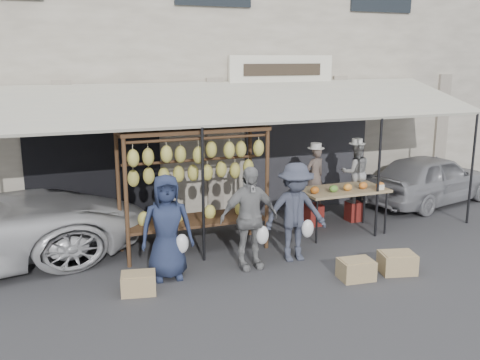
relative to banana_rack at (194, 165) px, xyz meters
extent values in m
plane|color=#2D2D30|center=(1.00, -1.67, -1.57)|extent=(90.00, 90.00, 0.00)
cube|color=beige|center=(1.00, 4.83, 1.93)|extent=(24.00, 6.00, 7.00)
cube|color=#232328|center=(3.20, 1.79, -0.32)|extent=(3.00, 0.10, 2.50)
cube|color=black|center=(-1.50, 1.79, -0.32)|extent=(2.60, 0.10, 2.50)
cube|color=silver|center=(2.50, 1.73, 1.58)|extent=(2.40, 0.10, 0.60)
cube|color=beige|center=(1.00, 0.63, 1.03)|extent=(10.00, 2.34, 0.63)
cylinder|color=black|center=(0.00, -0.52, -0.42)|extent=(0.05, 0.05, 2.30)
cylinder|color=black|center=(3.50, -0.52, -0.42)|extent=(0.05, 0.05, 2.30)
cylinder|color=black|center=(5.80, -0.52, -0.42)|extent=(0.05, 0.05, 2.30)
cylinder|color=#492E1B|center=(-1.25, -0.35, -0.47)|extent=(0.07, 0.07, 2.20)
cylinder|color=#492E1B|center=(1.25, -0.35, -0.47)|extent=(0.07, 0.07, 2.20)
cylinder|color=#492E1B|center=(-1.25, 0.45, -0.47)|extent=(0.07, 0.07, 2.20)
cylinder|color=#492E1B|center=(1.25, 0.45, -0.47)|extent=(0.07, 0.07, 2.20)
cube|color=#492E1B|center=(0.00, 0.05, 0.63)|extent=(2.60, 0.90, 0.07)
cylinder|color=#492E1B|center=(0.00, -0.30, 0.51)|extent=(2.50, 0.05, 0.05)
cylinder|color=#492E1B|center=(0.00, 0.40, 0.51)|extent=(2.50, 0.05, 0.05)
cylinder|color=#492E1B|center=(0.00, 0.05, 0.08)|extent=(2.50, 0.05, 0.05)
cube|color=#492E1B|center=(0.00, 0.05, -1.02)|extent=(2.50, 0.80, 0.05)
ellipsoid|color=#E9DF5E|center=(-1.10, -0.30, 0.26)|extent=(0.20, 0.18, 0.30)
ellipsoid|color=#E9DF5E|center=(-0.82, -0.15, 0.23)|extent=(0.20, 0.18, 0.30)
ellipsoid|color=#E9DF5E|center=(-0.55, -0.30, 0.28)|extent=(0.20, 0.18, 0.30)
ellipsoid|color=#E9DF5E|center=(-0.27, -0.15, 0.24)|extent=(0.20, 0.18, 0.30)
ellipsoid|color=#E9DF5E|center=(0.00, -0.30, 0.23)|extent=(0.20, 0.18, 0.30)
ellipsoid|color=#E9DF5E|center=(0.28, -0.15, 0.29)|extent=(0.20, 0.18, 0.30)
ellipsoid|color=#E9DF5E|center=(0.55, -0.30, 0.28)|extent=(0.20, 0.18, 0.30)
ellipsoid|color=#E9DF5E|center=(0.83, -0.15, 0.26)|extent=(0.20, 0.18, 0.30)
ellipsoid|color=#E9DF5E|center=(1.10, -0.30, 0.28)|extent=(0.20, 0.18, 0.30)
ellipsoid|color=#E9DF5E|center=(-1.05, 0.05, -0.16)|extent=(0.20, 0.18, 0.30)
ellipsoid|color=#E9DF5E|center=(-0.79, 0.05, -0.13)|extent=(0.20, 0.18, 0.30)
ellipsoid|color=#E9DF5E|center=(-0.52, 0.05, -0.15)|extent=(0.20, 0.18, 0.30)
ellipsoid|color=#E9DF5E|center=(-0.26, 0.05, -0.14)|extent=(0.20, 0.18, 0.30)
ellipsoid|color=#E9DF5E|center=(0.00, 0.05, -0.14)|extent=(0.20, 0.18, 0.30)
ellipsoid|color=#E9DF5E|center=(0.26, 0.05, -0.16)|extent=(0.20, 0.18, 0.30)
ellipsoid|color=#E9DF5E|center=(0.53, 0.05, -0.12)|extent=(0.20, 0.18, 0.30)
ellipsoid|color=#E9DF5E|center=(0.79, 0.05, -0.16)|extent=(0.20, 0.18, 0.30)
ellipsoid|color=#E9DF5E|center=(1.05, 0.05, -0.12)|extent=(0.20, 0.18, 0.30)
cube|color=#9C855C|center=(2.99, -0.09, -0.69)|extent=(1.70, 0.90, 0.05)
cylinder|color=black|center=(2.22, -0.46, -1.14)|extent=(0.04, 0.04, 0.85)
cylinder|color=black|center=(3.76, -0.46, -1.14)|extent=(0.04, 0.04, 0.85)
cylinder|color=black|center=(2.22, 0.28, -1.14)|extent=(0.04, 0.04, 0.85)
cylinder|color=black|center=(3.76, 0.28, -1.14)|extent=(0.04, 0.04, 0.85)
ellipsoid|color=#B25919|center=(2.28, -0.24, -0.60)|extent=(0.18, 0.14, 0.14)
ellipsoid|color=#598C33|center=(2.67, -0.27, -0.60)|extent=(0.18, 0.14, 0.14)
ellipsoid|color=orange|center=(2.99, -0.27, -0.60)|extent=(0.18, 0.14, 0.14)
ellipsoid|color=orange|center=(3.35, -0.25, -0.60)|extent=(0.18, 0.14, 0.14)
ellipsoid|color=orange|center=(3.66, -0.38, -0.60)|extent=(0.18, 0.14, 0.14)
imported|color=brown|center=(2.72, 0.54, -0.52)|extent=(0.49, 0.38, 1.21)
imported|color=gray|center=(3.67, 0.50, -0.51)|extent=(0.72, 0.62, 1.28)
imported|color=#202945|center=(-0.75, -1.00, -0.73)|extent=(0.86, 0.61, 1.67)
imported|color=gray|center=(0.60, -1.09, -0.71)|extent=(1.01, 0.44, 1.71)
imported|color=#373B4B|center=(1.46, -1.05, -0.72)|extent=(1.16, 0.74, 1.70)
cube|color=maroon|center=(2.72, 0.54, -1.35)|extent=(0.40, 0.40, 0.44)
cube|color=maroon|center=(3.67, 0.50, -1.36)|extent=(0.31, 0.31, 0.41)
cube|color=tan|center=(1.99, -2.15, -1.41)|extent=(0.56, 0.45, 0.31)
cube|color=tan|center=(2.75, -2.17, -1.40)|extent=(0.64, 0.54, 0.33)
cube|color=tan|center=(-1.30, -1.41, -1.42)|extent=(0.57, 0.47, 0.30)
imported|color=#949499|center=(6.12, 1.03, -0.96)|extent=(3.79, 2.23, 1.21)
camera|label=1|loc=(-2.57, -8.80, 1.85)|focal=40.00mm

